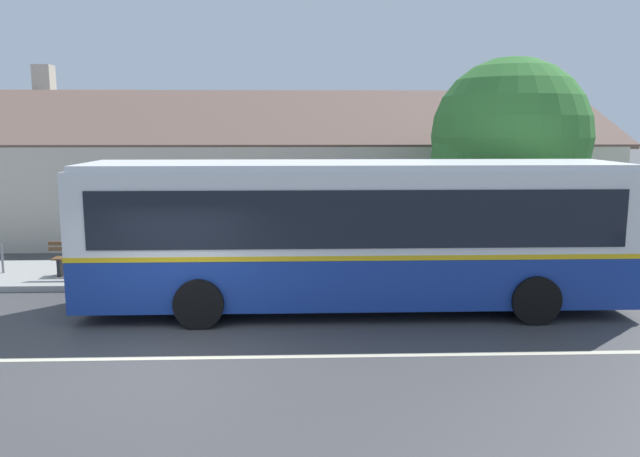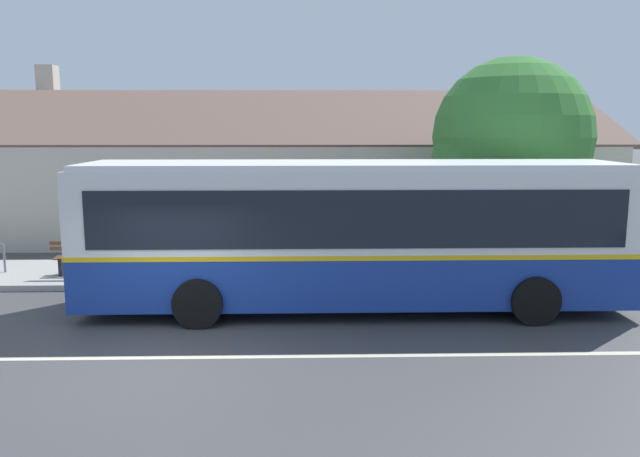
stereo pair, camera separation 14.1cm
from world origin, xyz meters
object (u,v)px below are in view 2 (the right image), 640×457
Objects in this scene: bench_down_street at (278,259)px; street_tree_primary at (506,143)px; bus_stop_sign at (638,220)px; transit_bus at (354,231)px; bench_by_building at (90,259)px.

street_tree_primary is at bearing 13.25° from bench_down_street.
street_tree_primary reaches higher than bus_stop_sign.
bench_down_street is 9.21m from bus_stop_sign.
street_tree_primary is (6.27, 1.48, 2.94)m from bench_down_street.
bus_stop_sign is at bearing -2.49° from bench_down_street.
street_tree_primary is 3.90m from bus_stop_sign.
transit_bus is 6.32× the size of bench_by_building.
bench_down_street is (4.87, -0.17, -0.01)m from bench_by_building.
bench_down_street is at bearing 177.51° from bus_stop_sign.
transit_bus is 7.67m from bus_stop_sign.
bus_stop_sign is at bearing -2.33° from bench_by_building.
transit_bus is at bearing -164.18° from bus_stop_sign.
bench_by_building is 0.77× the size of bus_stop_sign.
street_tree_primary reaches higher than transit_bus.
transit_bus is at bearing -54.79° from bench_down_street.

